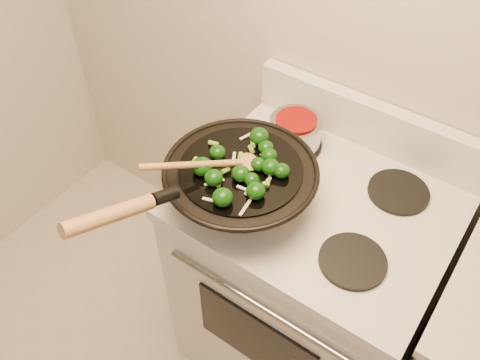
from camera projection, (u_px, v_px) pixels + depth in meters
The scene contains 5 objects.
stove at pixel (306, 281), 1.82m from camera, with size 0.78×0.67×1.08m.
wok at pixel (239, 184), 1.41m from camera, with size 0.43×0.70×0.29m.
stirfry at pixel (241, 167), 1.35m from camera, with size 0.26×0.30×0.05m.
wooden_spoon at pixel (219, 163), 1.35m from camera, with size 0.23×0.28×0.09m.
saucepan at pixel (295, 132), 1.60m from camera, with size 0.17×0.26×0.10m.
Camera 1 is at (0.09, 0.23, 2.04)m, focal length 38.00 mm.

